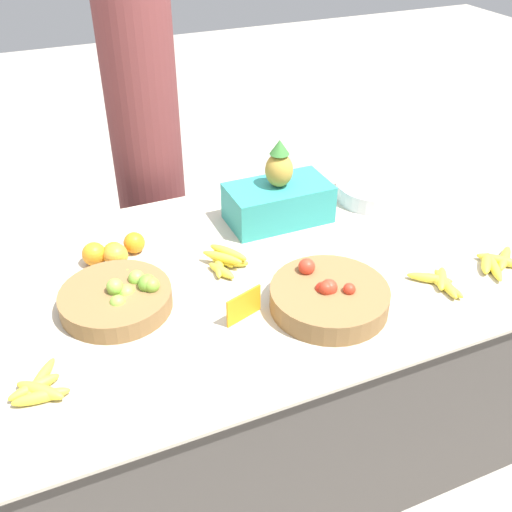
% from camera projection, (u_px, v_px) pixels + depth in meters
% --- Properties ---
extents(ground_plane, '(12.00, 12.00, 0.00)m').
position_uv_depth(ground_plane, '(256.00, 426.00, 2.38)').
color(ground_plane, '#ADA599').
extents(market_table, '(1.79, 1.13, 0.77)m').
position_uv_depth(market_table, '(256.00, 355.00, 2.17)').
color(market_table, '#4C4742').
rests_on(market_table, ground_plane).
extents(lime_bowl, '(0.33, 0.33, 0.10)m').
position_uv_depth(lime_bowl, '(118.00, 298.00, 1.77)').
color(lime_bowl, olive).
rests_on(lime_bowl, market_table).
extents(tomato_basket, '(0.35, 0.35, 0.11)m').
position_uv_depth(tomato_basket, '(329.00, 297.00, 1.77)').
color(tomato_basket, olive).
rests_on(tomato_basket, market_table).
extents(orange_pile, '(0.21, 0.13, 0.08)m').
position_uv_depth(orange_pile, '(114.00, 252.00, 1.96)').
color(orange_pile, orange).
rests_on(orange_pile, market_table).
extents(metal_bowl, '(0.30, 0.30, 0.06)m').
position_uv_depth(metal_bowl, '(375.00, 190.00, 2.33)').
color(metal_bowl, silver).
rests_on(metal_bowl, market_table).
extents(price_sign, '(0.12, 0.05, 0.09)m').
position_uv_depth(price_sign, '(244.00, 306.00, 1.72)').
color(price_sign, orange).
rests_on(price_sign, market_table).
extents(produce_crate, '(0.37, 0.20, 0.31)m').
position_uv_depth(produce_crate, '(278.00, 199.00, 2.16)').
color(produce_crate, teal).
rests_on(produce_crate, market_table).
extents(banana_bunch_middle_left, '(0.20, 0.16, 0.03)m').
position_uv_depth(banana_bunch_middle_left, '(497.00, 262.00, 1.95)').
color(banana_bunch_middle_left, yellow).
rests_on(banana_bunch_middle_left, market_table).
extents(banana_bunch_front_right, '(0.15, 0.18, 0.03)m').
position_uv_depth(banana_bunch_front_right, '(440.00, 281.00, 1.87)').
color(banana_bunch_front_right, yellow).
rests_on(banana_bunch_front_right, market_table).
extents(banana_bunch_front_left, '(0.15, 0.17, 0.03)m').
position_uv_depth(banana_bunch_front_left, '(39.00, 389.00, 1.49)').
color(banana_bunch_front_left, yellow).
rests_on(banana_bunch_front_left, market_table).
extents(banana_bunch_middle_right, '(0.14, 0.18, 0.06)m').
position_uv_depth(banana_bunch_middle_right, '(225.00, 260.00, 1.95)').
color(banana_bunch_middle_right, yellow).
rests_on(banana_bunch_middle_right, market_table).
extents(vendor_person, '(0.29, 0.29, 1.69)m').
position_uv_depth(vendor_person, '(149.00, 167.00, 2.53)').
color(vendor_person, brown).
rests_on(vendor_person, ground_plane).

